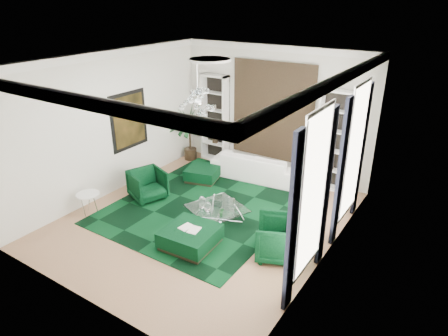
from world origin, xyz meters
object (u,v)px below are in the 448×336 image
Objects in this scene: coffee_table at (217,215)px; ottoman_side at (203,174)px; sofa at (257,166)px; ottoman_front at (190,237)px; palm at (190,127)px; side_table at (89,204)px; armchair_left at (148,185)px; armchair_right at (279,238)px.

coffee_table is 1.31× the size of ottoman_side.
coffee_table is (0.45, -2.79, -0.18)m from sofa.
ottoman_front reaches higher than ottoman_side.
sofa is 1.18× the size of palm.
ottoman_side is at bearing 68.74° from side_table.
armchair_left is 1.57m from side_table.
coffee_table is 0.53× the size of palm.
armchair_left is 2.61m from ottoman_front.
sofa is at bearing 97.40° from ottoman_front.
palm reaches higher than sofa.
ottoman_front is 0.49× the size of palm.
coffee_table is at bearing -46.18° from ottoman_side.
palm is at bearing -147.60° from armchair_right.
side_table is at bearing 175.95° from armchair_left.
ottoman_front is (2.32, -1.17, -0.18)m from armchair_left.
ottoman_front is 5.14m from palm.
ottoman_side is at bearing -145.03° from armchair_right.
sofa is at bearing 59.37° from side_table.
armchair_right is 1.72× the size of side_table.
side_table is at bearing -88.66° from palm.
side_table is (-2.47, -4.17, -0.11)m from sofa.
palm is at bearing 35.48° from armchair_left.
coffee_table is (-1.83, 0.41, -0.23)m from armchair_right.
sofa is 3.96m from ottoman_front.
coffee_table is 2.44m from ottoman_side.
side_table is at bearing -111.26° from ottoman_side.
side_table reaches higher than coffee_table.
side_table is at bearing -101.81° from armchair_right.
armchair_right is at bearing 11.52° from side_table.
armchair_left is 4.11m from armchair_right.
sofa is at bearing -2.13° from palm.
palm reaches higher than side_table.
palm reaches higher than ottoman_front.
armchair_right is 1.91m from ottoman_front.
armchair_right is 0.43× the size of palm.
sofa is 4.70× the size of side_table.
side_table is (-2.91, -1.38, 0.07)m from coffee_table.
ottoman_side is at bearing 2.36° from armchair_left.
armchair_left reaches higher than side_table.
armchair_left is 1.82m from ottoman_side.
ottoman_side is at bearing 121.28° from ottoman_front.
armchair_right is 1.89m from coffee_table.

